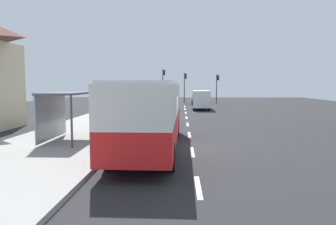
% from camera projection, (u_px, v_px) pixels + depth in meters
% --- Properties ---
extents(ground_plane, '(56.00, 92.00, 0.04)m').
position_uv_depth(ground_plane, '(184.00, 118.00, 29.54)').
color(ground_plane, '#262628').
extents(sidewalk_platform, '(6.20, 30.00, 0.18)m').
position_uv_depth(sidewalk_platform, '(71.00, 138.00, 17.84)').
color(sidewalk_platform, '#999993').
rests_on(sidewalk_platform, ground).
extents(lane_stripe_seg_0, '(0.16, 2.20, 0.01)m').
position_uv_depth(lane_stripe_seg_0, '(198.00, 187.00, 9.62)').
color(lane_stripe_seg_0, silver).
rests_on(lane_stripe_seg_0, ground).
extents(lane_stripe_seg_1, '(0.16, 2.20, 0.01)m').
position_uv_depth(lane_stripe_seg_1, '(192.00, 152.00, 14.59)').
color(lane_stripe_seg_1, silver).
rests_on(lane_stripe_seg_1, ground).
extents(lane_stripe_seg_2, '(0.16, 2.20, 0.01)m').
position_uv_depth(lane_stripe_seg_2, '(189.00, 135.00, 19.57)').
color(lane_stripe_seg_2, silver).
rests_on(lane_stripe_seg_2, ground).
extents(lane_stripe_seg_3, '(0.16, 2.20, 0.01)m').
position_uv_depth(lane_stripe_seg_3, '(188.00, 124.00, 24.55)').
color(lane_stripe_seg_3, silver).
rests_on(lane_stripe_seg_3, ground).
extents(lane_stripe_seg_4, '(0.16, 2.20, 0.01)m').
position_uv_depth(lane_stripe_seg_4, '(186.00, 118.00, 29.52)').
color(lane_stripe_seg_4, silver).
rests_on(lane_stripe_seg_4, ground).
extents(lane_stripe_seg_5, '(0.16, 2.20, 0.01)m').
position_uv_depth(lane_stripe_seg_5, '(186.00, 113.00, 34.50)').
color(lane_stripe_seg_5, silver).
rests_on(lane_stripe_seg_5, ground).
extents(lane_stripe_seg_6, '(0.16, 2.20, 0.01)m').
position_uv_depth(lane_stripe_seg_6, '(185.00, 109.00, 39.48)').
color(lane_stripe_seg_6, silver).
rests_on(lane_stripe_seg_6, ground).
extents(lane_stripe_seg_7, '(0.16, 2.20, 0.01)m').
position_uv_depth(lane_stripe_seg_7, '(185.00, 106.00, 44.45)').
color(lane_stripe_seg_7, silver).
rests_on(lane_stripe_seg_7, ground).
extents(bus, '(2.67, 11.05, 3.21)m').
position_uv_depth(bus, '(150.00, 111.00, 15.03)').
color(bus, red).
rests_on(bus, ground).
extents(white_van, '(2.20, 5.27, 2.30)m').
position_uv_depth(white_van, '(201.00, 99.00, 38.94)').
color(white_van, white).
rests_on(white_van, ground).
extents(sedan_near, '(1.90, 4.43, 1.52)m').
position_uv_depth(sedan_near, '(198.00, 99.00, 48.46)').
color(sedan_near, '#195933').
rests_on(sedan_near, ground).
extents(recycling_bin_red, '(0.52, 0.52, 0.95)m').
position_uv_depth(recycling_bin_red, '(109.00, 129.00, 17.42)').
color(recycling_bin_red, red).
rests_on(recycling_bin_red, sidewalk_platform).
extents(recycling_bin_yellow, '(0.52, 0.52, 0.95)m').
position_uv_depth(recycling_bin_yellow, '(112.00, 127.00, 18.11)').
color(recycling_bin_yellow, yellow).
rests_on(recycling_bin_yellow, sidewalk_platform).
extents(recycling_bin_orange, '(0.52, 0.52, 0.95)m').
position_uv_depth(recycling_bin_orange, '(114.00, 126.00, 18.81)').
color(recycling_bin_orange, orange).
rests_on(recycling_bin_orange, sidewalk_platform).
extents(traffic_light_near_side, '(0.49, 0.28, 4.61)m').
position_uv_depth(traffic_light_near_side, '(217.00, 84.00, 50.73)').
color(traffic_light_near_side, '#2D2D2D').
rests_on(traffic_light_near_side, ground).
extents(traffic_light_far_side, '(0.49, 0.28, 5.47)m').
position_uv_depth(traffic_light_far_side, '(163.00, 81.00, 51.82)').
color(traffic_light_far_side, '#2D2D2D').
rests_on(traffic_light_far_side, ground).
extents(traffic_light_median, '(0.49, 0.28, 4.89)m').
position_uv_depth(traffic_light_median, '(185.00, 83.00, 52.51)').
color(traffic_light_median, '#2D2D2D').
rests_on(traffic_light_median, ground).
extents(bus_shelter, '(1.80, 4.00, 2.50)m').
position_uv_depth(bus_shelter, '(61.00, 104.00, 16.41)').
color(bus_shelter, '#4C4C51').
rests_on(bus_shelter, sidewalk_platform).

